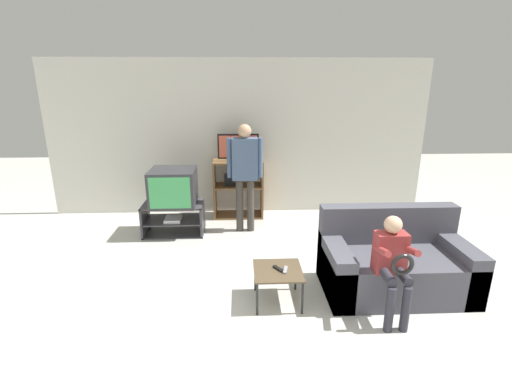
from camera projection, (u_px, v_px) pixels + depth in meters
wall_back at (239, 138)px, 6.30m from camera, size 6.40×0.06×2.60m
tv_stand at (174, 219)px, 5.64m from camera, size 0.90×0.51×0.47m
television_main at (173, 187)px, 5.47m from camera, size 0.66×0.63×0.53m
media_shelf at (238, 188)px, 6.27m from camera, size 0.83×0.41×0.97m
television_flat at (238, 148)px, 6.04m from camera, size 0.67×0.20×0.45m
snack_table at (278, 273)px, 3.85m from camera, size 0.50×0.50×0.37m
remote_control_black at (278, 269)px, 3.84m from camera, size 0.11×0.14×0.02m
remote_control_white at (285, 270)px, 3.82m from camera, size 0.07×0.15×0.02m
couch at (394, 264)px, 4.10m from camera, size 1.56×0.87×0.89m
person_standing_adult at (245, 168)px, 5.50m from camera, size 0.53×0.20×1.65m
person_seated_child at (393, 260)px, 3.51m from camera, size 0.33×0.43×1.04m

